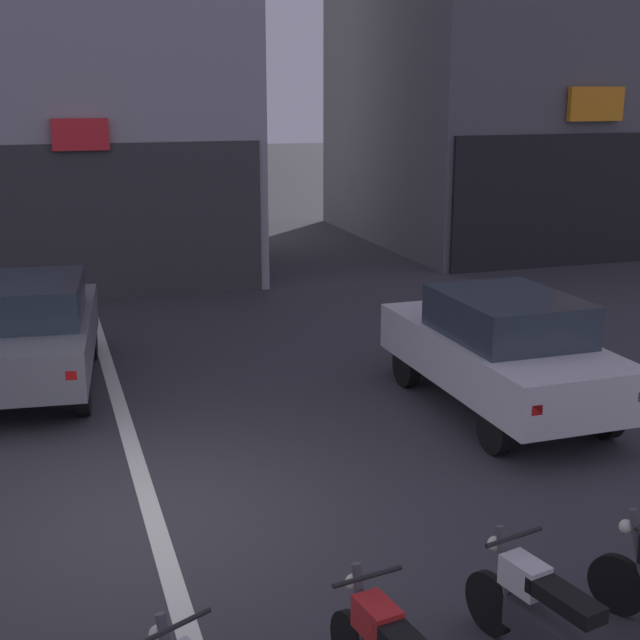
# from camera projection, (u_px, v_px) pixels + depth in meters

# --- Properties ---
(ground_plane) EXTENTS (120.00, 120.00, 0.00)m
(ground_plane) POSITION_uv_depth(u_px,v_px,m) (154.00, 519.00, 9.00)
(ground_plane) COLOR #333338
(lane_centre_line) EXTENTS (0.20, 18.00, 0.01)m
(lane_centre_line) POSITION_uv_depth(u_px,v_px,m) (104.00, 355.00, 14.51)
(lane_centre_line) COLOR silver
(lane_centre_line) RESTS_ON ground
(car_grey_crossing_near) EXTENTS (2.19, 4.27, 1.64)m
(car_grey_crossing_near) POSITION_uv_depth(u_px,v_px,m) (29.00, 330.00, 12.68)
(car_grey_crossing_near) COLOR black
(car_grey_crossing_near) RESTS_ON ground
(car_white_parked_kerbside) EXTENTS (1.81, 4.12, 1.64)m
(car_white_parked_kerbside) POSITION_uv_depth(u_px,v_px,m) (501.00, 348.00, 11.80)
(car_white_parked_kerbside) COLOR black
(car_white_parked_kerbside) RESTS_ON ground
(motorcycle_white_row_centre) EXTENTS (0.56, 1.65, 0.98)m
(motorcycle_white_row_centre) POSITION_uv_depth(u_px,v_px,m) (541.00, 616.00, 6.55)
(motorcycle_white_row_centre) COLOR black
(motorcycle_white_row_centre) RESTS_ON ground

